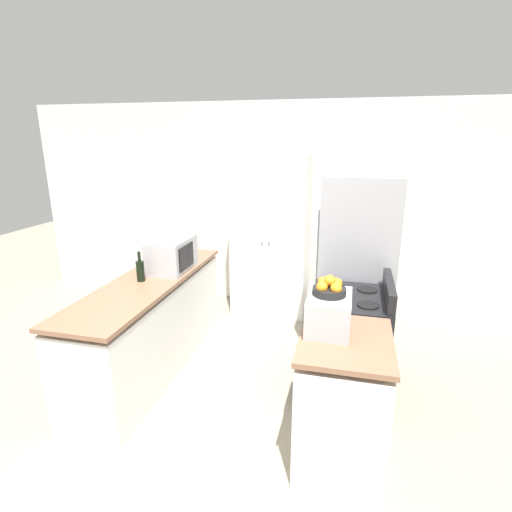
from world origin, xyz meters
TOP-DOWN VIEW (x-y plane):
  - ground_plane at (0.00, 0.00)m, footprint 14.00×14.00m
  - wall_back at (0.00, 3.12)m, footprint 7.00×0.06m
  - counter_left at (-0.91, 1.20)m, footprint 0.60×2.20m
  - counter_right at (0.91, 0.48)m, footprint 0.60×0.76m
  - pantry_cabinet at (-0.08, 2.80)m, footprint 0.91×0.58m
  - stove at (0.93, 1.23)m, footprint 0.66×0.71m
  - refrigerator at (0.96, 1.99)m, footprint 0.74×0.73m
  - microwave at (-0.80, 1.51)m, footprint 0.34×0.52m
  - wine_bottle at (-0.94, 1.15)m, footprint 0.07×0.07m
  - toaster_oven at (0.78, 0.59)m, footprint 0.30×0.42m
  - fruit_bowl at (0.77, 0.61)m, footprint 0.23×0.23m

SIDE VIEW (x-z plane):
  - ground_plane at x=0.00m, z-range 0.00..0.00m
  - counter_right at x=0.91m, z-range -0.02..0.89m
  - counter_left at x=-0.91m, z-range -0.02..0.89m
  - stove at x=0.93m, z-range -0.07..0.99m
  - refrigerator at x=0.96m, z-range 0.00..1.83m
  - pantry_cabinet at x=-0.08m, z-range 0.00..1.97m
  - wine_bottle at x=-0.94m, z-range 0.87..1.15m
  - toaster_oven at x=0.78m, z-range 0.90..1.15m
  - microwave at x=-0.80m, z-range 0.90..1.22m
  - fruit_bowl at x=0.77m, z-range 1.13..1.27m
  - wall_back at x=0.00m, z-range 0.00..2.60m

